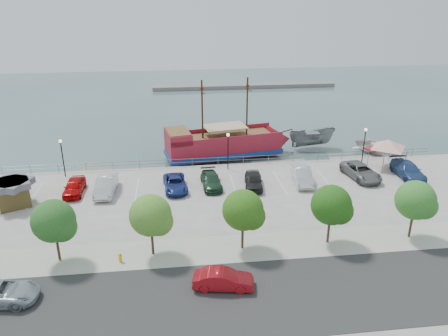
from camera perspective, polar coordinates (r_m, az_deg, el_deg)
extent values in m
plane|color=#364E4D|center=(44.48, 1.60, -4.49)|extent=(160.00, 160.00, 0.00)
cube|color=#2C2C2C|center=(30.63, 6.19, -16.23)|extent=(100.00, 8.00, 0.04)
cube|color=#A5A391|center=(35.40, 4.02, -10.26)|extent=(100.00, 4.00, 0.05)
cylinder|color=slate|center=(50.77, 0.33, 1.42)|extent=(50.00, 0.06, 0.06)
cylinder|color=slate|center=(50.91, 0.33, 1.00)|extent=(50.00, 0.06, 0.06)
cube|color=slate|center=(97.60, 2.70, 10.64)|extent=(40.00, 3.00, 0.80)
cube|color=maroon|center=(55.44, -0.09, 2.97)|extent=(14.84, 7.02, 2.32)
cube|color=navy|center=(55.70, -0.09, 2.23)|extent=(15.15, 7.33, 0.53)
cone|color=maroon|center=(58.16, 7.31, 3.71)|extent=(3.59, 4.73, 4.28)
cube|color=maroon|center=(53.51, -6.03, 4.13)|extent=(3.45, 4.87, 1.25)
cube|color=brown|center=(53.30, -6.06, 4.81)|extent=(3.21, 4.49, 0.11)
cube|color=brown|center=(55.19, 0.35, 4.19)|extent=(12.11, 6.00, 0.13)
cube|color=maroon|center=(56.92, -0.74, 5.04)|extent=(14.05, 2.81, 0.62)
cube|color=maroon|center=(53.04, 0.60, 3.74)|extent=(14.05, 2.81, 0.62)
cylinder|color=#382111|center=(55.03, 3.03, 8.02)|extent=(0.25, 0.25, 7.31)
cylinder|color=#382111|center=(53.33, -2.86, 7.56)|extent=(0.25, 0.25, 7.31)
cylinder|color=#382111|center=(54.53, 3.08, 10.29)|extent=(0.62, 2.65, 0.12)
cylinder|color=#382111|center=(52.81, -2.91, 9.90)|extent=(0.62, 2.65, 0.12)
cube|color=#C9B489|center=(54.72, 0.09, 5.45)|extent=(5.71, 4.28, 0.11)
cylinder|color=#382111|center=(58.09, 7.93, 4.77)|extent=(2.21, 0.55, 0.53)
imported|color=slate|center=(60.21, 11.40, 3.64)|extent=(6.49, 2.67, 2.48)
imported|color=silver|center=(60.12, 19.62, 2.21)|extent=(7.17, 8.33, 1.45)
cube|color=slate|center=(52.97, -15.11, -0.54)|extent=(6.50, 4.04, 0.36)
cube|color=gray|center=(53.89, 7.28, 0.49)|extent=(6.79, 2.09, 0.39)
cube|color=gray|center=(57.23, 17.39, 0.96)|extent=(7.68, 2.45, 0.43)
cube|color=brown|center=(45.83, -25.81, -3.27)|extent=(3.56, 3.56, 1.98)
cube|color=#585761|center=(45.36, -26.06, -1.88)|extent=(4.03, 4.03, 0.63)
cylinder|color=slate|center=(53.54, 18.36, 1.67)|extent=(0.09, 0.09, 2.43)
cylinder|color=slate|center=(55.15, 20.85, 1.92)|extent=(0.09, 0.09, 2.43)
cylinder|color=slate|center=(51.36, 20.07, 0.57)|extent=(0.09, 0.09, 2.43)
cylinder|color=slate|center=(53.03, 22.61, 0.87)|extent=(0.09, 0.09, 2.43)
pyramid|color=white|center=(52.57, 20.79, 3.46)|extent=(5.28, 5.28, 0.99)
imported|color=maroon|center=(30.72, -0.09, -14.36)|extent=(4.35, 2.12, 1.37)
cylinder|color=#D9B802|center=(34.34, -13.38, -11.44)|extent=(0.24, 0.24, 0.61)
sphere|color=#D9B802|center=(34.16, -13.43, -10.99)|extent=(0.26, 0.26, 0.26)
cylinder|color=black|center=(50.27, -20.28, 1.04)|extent=(0.12, 0.12, 4.00)
sphere|color=#FFF2CC|center=(49.59, -20.60, 3.30)|extent=(0.36, 0.36, 0.36)
cylinder|color=black|center=(49.19, 0.52, 2.02)|extent=(0.12, 0.12, 4.00)
sphere|color=#FFF2CC|center=(48.50, 0.53, 4.35)|extent=(0.36, 0.36, 0.36)
cylinder|color=black|center=(53.56, 17.77, 2.64)|extent=(0.12, 0.12, 4.00)
sphere|color=#FFF2CC|center=(52.93, 18.04, 4.78)|extent=(0.36, 0.36, 0.36)
cylinder|color=#473321|center=(35.46, -20.86, -9.72)|extent=(0.20, 0.20, 2.20)
sphere|color=#25531F|center=(34.36, -21.38, -6.45)|extent=(3.20, 3.20, 3.20)
sphere|color=#25531F|center=(34.13, -20.42, -7.26)|extent=(2.20, 2.20, 2.20)
cylinder|color=#473321|center=(34.36, -9.33, -9.49)|extent=(0.20, 0.20, 2.20)
sphere|color=#447325|center=(33.22, -9.58, -6.11)|extent=(3.20, 3.20, 3.20)
sphere|color=#447325|center=(33.12, -8.51, -6.92)|extent=(2.20, 2.20, 2.20)
cylinder|color=#473321|center=(34.67, 2.43, -8.87)|extent=(0.20, 0.20, 2.20)
sphere|color=#2A5614|center=(33.54, 2.49, -5.50)|extent=(3.20, 3.20, 3.20)
sphere|color=#2A5614|center=(33.57, 3.58, -6.28)|extent=(2.20, 2.20, 2.20)
cylinder|color=#473321|center=(36.35, 13.49, -7.94)|extent=(0.20, 0.20, 2.20)
sphere|color=#1E4C12|center=(35.28, 13.82, -4.71)|extent=(3.20, 3.20, 3.20)
sphere|color=#1E4C12|center=(35.42, 14.84, -5.43)|extent=(2.20, 2.20, 2.20)
cylinder|color=#473321|center=(39.23, 23.21, -6.89)|extent=(0.20, 0.20, 2.20)
sphere|color=#2F6A25|center=(38.23, 23.73, -3.86)|extent=(3.20, 3.20, 3.20)
sphere|color=#2F6A25|center=(38.47, 24.62, -4.52)|extent=(2.20, 2.20, 2.20)
imported|color=#B60606|center=(46.21, -18.97, -2.30)|extent=(1.85, 4.43, 1.50)
imported|color=silver|center=(45.34, -15.18, -2.21)|extent=(1.99, 5.13, 1.67)
imported|color=navy|center=(44.85, -6.39, -2.03)|extent=(2.59, 4.99, 1.34)
imported|color=#1E3F28|center=(45.23, -1.70, -1.66)|extent=(2.15, 4.78, 1.36)
imported|color=black|center=(45.18, 3.87, -1.62)|extent=(2.37, 4.65, 1.52)
imported|color=silver|center=(46.80, 10.19, -1.01)|extent=(2.20, 5.04, 1.61)
imported|color=slate|center=(49.54, 17.46, -0.44)|extent=(3.34, 5.81, 1.52)
imported|color=navy|center=(51.54, 22.90, -0.28)|extent=(2.37, 5.55, 1.59)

